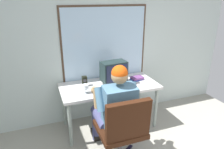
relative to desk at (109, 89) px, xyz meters
name	(u,v)px	position (x,y,z in m)	size (l,w,h in m)	color
wall_rear	(108,41)	(0.12, 0.40, 0.65)	(4.46, 0.08, 2.60)	silver
desk	(109,89)	(0.00, 0.00, 0.00)	(1.47, 0.69, 0.71)	gray
office_chair	(123,127)	(-0.14, -0.87, -0.08)	(0.58, 0.60, 0.96)	black
person_seated	(115,108)	(-0.14, -0.60, 0.03)	(0.53, 0.79, 1.27)	#434470
crt_monitor	(114,72)	(0.08, 0.01, 0.27)	(0.39, 0.26, 0.36)	beige
wine_glass	(86,87)	(-0.40, -0.15, 0.16)	(0.09, 0.09, 0.13)	silver
desk_speaker	(85,81)	(-0.36, 0.10, 0.15)	(0.08, 0.08, 0.15)	black
book_stack	(137,78)	(0.49, 0.04, 0.10)	(0.21, 0.16, 0.05)	#1F409F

